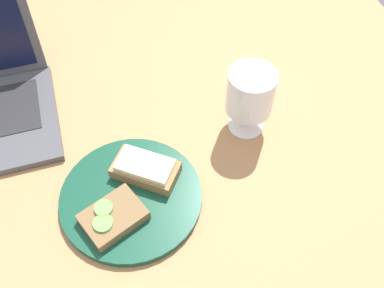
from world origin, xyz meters
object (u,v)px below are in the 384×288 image
at_px(sandwich_with_cheese, 145,168).
at_px(sandwich_with_cucumber, 113,217).
at_px(plate, 131,197).
at_px(wine_glass, 250,95).

bearing_deg(sandwich_with_cheese, sandwich_with_cucumber, -134.27).
relative_size(sandwich_with_cheese, sandwich_with_cucumber, 1.08).
bearing_deg(plate, wine_glass, 20.92).
xyz_separation_m(plate, sandwich_with_cucumber, (-0.04, -0.04, 0.02)).
xyz_separation_m(sandwich_with_cucumber, wine_glass, (0.29, 0.13, 0.06)).
bearing_deg(sandwich_with_cucumber, plate, 45.37).
height_order(plate, wine_glass, wine_glass).
bearing_deg(plate, sandwich_with_cheese, 46.09).
height_order(plate, sandwich_with_cucumber, sandwich_with_cucumber).
relative_size(sandwich_with_cheese, wine_glass, 0.93).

